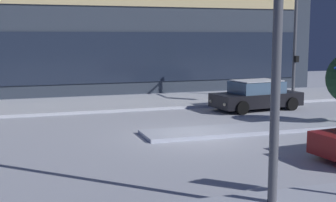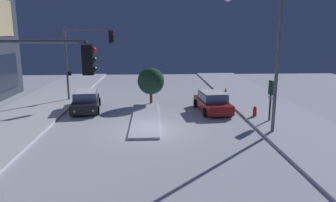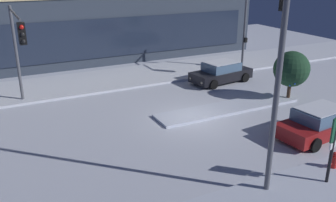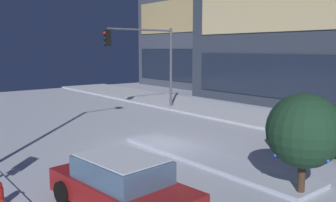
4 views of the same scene
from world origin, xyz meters
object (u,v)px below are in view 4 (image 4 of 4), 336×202
(car_near, at_px, (122,185))
(traffic_light_corner_far_left, at_px, (145,52))
(car_far, at_px, (331,137))
(decorated_tree_median, at_px, (304,131))

(car_near, xyz_separation_m, traffic_light_corner_far_left, (-12.32, 9.49, 3.39))
(car_near, relative_size, car_far, 0.99)
(car_near, height_order, car_far, same)
(car_far, bearing_deg, traffic_light_corner_far_left, -7.00)
(car_near, bearing_deg, traffic_light_corner_far_left, 136.94)
(car_near, height_order, traffic_light_corner_far_left, traffic_light_corner_far_left)
(traffic_light_corner_far_left, relative_size, decorated_tree_median, 1.88)
(traffic_light_corner_far_left, bearing_deg, car_far, 90.32)
(car_near, height_order, decorated_tree_median, decorated_tree_median)
(car_far, bearing_deg, decorated_tree_median, 101.17)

